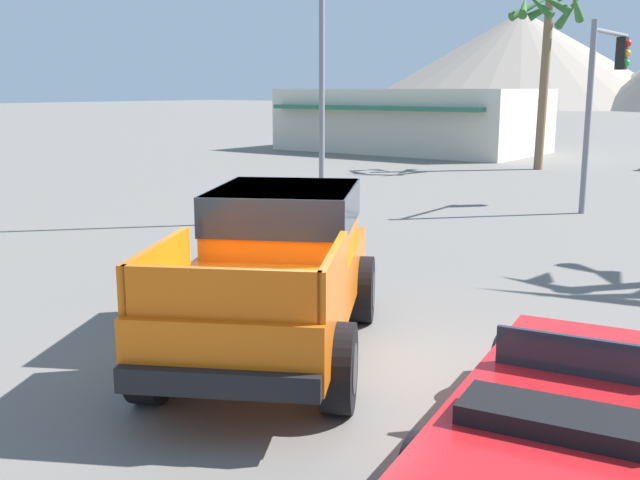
{
  "coord_description": "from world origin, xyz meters",
  "views": [
    {
      "loc": [
        5.3,
        -6.8,
        3.26
      ],
      "look_at": [
        -0.46,
        0.97,
        1.31
      ],
      "focal_mm": 42.0,
      "sensor_mm": 36.0,
      "label": 1
    }
  ],
  "objects": [
    {
      "name": "ground_plane",
      "position": [
        0.0,
        0.0,
        0.0
      ],
      "size": [
        320.0,
        320.0,
        0.0
      ],
      "primitive_type": "plane",
      "color": "slate"
    },
    {
      "name": "orange_pickup_truck",
      "position": [
        -0.63,
        0.27,
        1.13
      ],
      "size": [
        4.19,
        5.48,
        1.99
      ],
      "rotation": [
        0.0,
        0.0,
        0.51
      ],
      "color": "orange",
      "rests_on": "ground_plane"
    },
    {
      "name": "red_convertible_car",
      "position": [
        3.42,
        -0.6,
        0.42
      ],
      "size": [
        2.49,
        4.56,
        1.03
      ],
      "rotation": [
        0.0,
        0.0,
        0.16
      ],
      "color": "red",
      "rests_on": "ground_plane"
    },
    {
      "name": "parked_car_tan",
      "position": [
        -11.87,
        26.95,
        0.59
      ],
      "size": [
        4.16,
        2.21,
        1.15
      ],
      "rotation": [
        0.0,
        0.0,
        4.8
      ],
      "color": "tan",
      "rests_on": "ground_plane"
    },
    {
      "name": "traffic_light_main",
      "position": [
        -0.83,
        14.47,
        3.49
      ],
      "size": [
        0.38,
        3.1,
        5.01
      ],
      "rotation": [
        0.0,
        0.0,
        1.57
      ],
      "color": "slate",
      "rests_on": "ground_plane"
    },
    {
      "name": "street_lamp_post",
      "position": [
        -5.72,
        8.12,
        4.7
      ],
      "size": [
        0.9,
        0.24,
        7.84
      ],
      "color": "slate",
      "rests_on": "ground_plane"
    },
    {
      "name": "palm_tree_short",
      "position": [
        -5.84,
        23.56,
        5.45
      ],
      "size": [
        3.12,
        2.82,
        7.22
      ],
      "color": "brown",
      "rests_on": "ground_plane"
    },
    {
      "name": "storefront_building",
      "position": [
        -14.81,
        28.42,
        1.64
      ],
      "size": [
        13.13,
        7.97,
        3.27
      ],
      "color": "beige",
      "rests_on": "ground_plane"
    }
  ]
}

